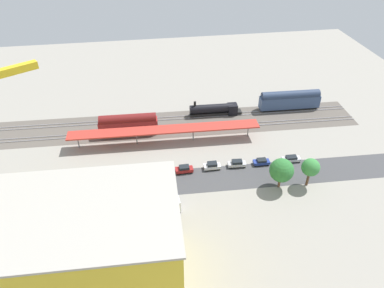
{
  "coord_description": "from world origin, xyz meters",
  "views": [
    {
      "loc": [
        3.86,
        68.57,
        57.35
      ],
      "look_at": [
        -6.43,
        2.63,
        9.12
      ],
      "focal_mm": 33.63,
      "sensor_mm": 36.0,
      "label": 1
    }
  ],
  "objects_px": {
    "parked_car_2": "(237,164)",
    "traffic_light": "(69,191)",
    "parked_car_0": "(291,159)",
    "parked_car_3": "(212,166)",
    "parked_car_5": "(153,171)",
    "box_truck_0": "(161,207)",
    "box_truck_1": "(84,216)",
    "passenger_coach": "(290,100)",
    "parked_car_4": "(184,169)",
    "locomotive": "(216,110)",
    "parked_car_1": "(261,162)",
    "street_tree_2": "(25,198)",
    "platform_canopy_near": "(165,130)",
    "construction_building": "(68,253)",
    "freight_coach_far": "(128,124)",
    "street_tree_1": "(282,170)",
    "street_tree_0": "(311,168)"
  },
  "relations": [
    {
      "from": "parked_car_2",
      "to": "construction_building",
      "type": "height_order",
      "value": "construction_building"
    },
    {
      "from": "box_truck_1",
      "to": "street_tree_0",
      "type": "relative_size",
      "value": 1.29
    },
    {
      "from": "parked_car_3",
      "to": "box_truck_0",
      "type": "bearing_deg",
      "value": 42.97
    },
    {
      "from": "parked_car_3",
      "to": "freight_coach_far",
      "type": "bearing_deg",
      "value": -43.2
    },
    {
      "from": "platform_canopy_near",
      "to": "box_truck_0",
      "type": "height_order",
      "value": "platform_canopy_near"
    },
    {
      "from": "platform_canopy_near",
      "to": "box_truck_1",
      "type": "height_order",
      "value": "platform_canopy_near"
    },
    {
      "from": "passenger_coach",
      "to": "parked_car_4",
      "type": "relative_size",
      "value": 4.35
    },
    {
      "from": "platform_canopy_near",
      "to": "street_tree_1",
      "type": "bearing_deg",
      "value": 138.08
    },
    {
      "from": "parked_car_2",
      "to": "construction_building",
      "type": "distance_m",
      "value": 46.31
    },
    {
      "from": "parked_car_0",
      "to": "parked_car_1",
      "type": "height_order",
      "value": "parked_car_1"
    },
    {
      "from": "parked_car_1",
      "to": "street_tree_0",
      "type": "bearing_deg",
      "value": 132.27
    },
    {
      "from": "parked_car_5",
      "to": "street_tree_2",
      "type": "distance_m",
      "value": 28.62
    },
    {
      "from": "parked_car_0",
      "to": "parked_car_3",
      "type": "bearing_deg",
      "value": -0.59
    },
    {
      "from": "box_truck_0",
      "to": "street_tree_2",
      "type": "relative_size",
      "value": 1.17
    },
    {
      "from": "passenger_coach",
      "to": "parked_car_4",
      "type": "height_order",
      "value": "passenger_coach"
    },
    {
      "from": "parked_car_4",
      "to": "street_tree_1",
      "type": "relative_size",
      "value": 0.57
    },
    {
      "from": "construction_building",
      "to": "platform_canopy_near",
      "type": "bearing_deg",
      "value": -113.17
    },
    {
      "from": "parked_car_2",
      "to": "street_tree_0",
      "type": "relative_size",
      "value": 0.63
    },
    {
      "from": "box_truck_1",
      "to": "locomotive",
      "type": "bearing_deg",
      "value": -133.46
    },
    {
      "from": "box_truck_0",
      "to": "street_tree_2",
      "type": "xyz_separation_m",
      "value": [
        27.65,
        -3.6,
        3.4
      ]
    },
    {
      "from": "locomotive",
      "to": "traffic_light",
      "type": "distance_m",
      "value": 51.33
    },
    {
      "from": "parked_car_4",
      "to": "street_tree_1",
      "type": "bearing_deg",
      "value": 157.81
    },
    {
      "from": "box_truck_0",
      "to": "box_truck_1",
      "type": "height_order",
      "value": "box_truck_1"
    },
    {
      "from": "parked_car_1",
      "to": "parked_car_4",
      "type": "distance_m",
      "value": 19.65
    },
    {
      "from": "platform_canopy_near",
      "to": "freight_coach_far",
      "type": "distance_m",
      "value": 11.32
    },
    {
      "from": "parked_car_5",
      "to": "traffic_light",
      "type": "relative_size",
      "value": 0.67
    },
    {
      "from": "street_tree_0",
      "to": "platform_canopy_near",
      "type": "bearing_deg",
      "value": -35.65
    },
    {
      "from": "parked_car_5",
      "to": "parked_car_3",
      "type": "bearing_deg",
      "value": 179.46
    },
    {
      "from": "freight_coach_far",
      "to": "parked_car_4",
      "type": "xyz_separation_m",
      "value": [
        -13.09,
        19.14,
        -2.44
      ]
    },
    {
      "from": "parked_car_3",
      "to": "platform_canopy_near",
      "type": "bearing_deg",
      "value": -51.63
    },
    {
      "from": "platform_canopy_near",
      "to": "construction_building",
      "type": "height_order",
      "value": "construction_building"
    },
    {
      "from": "street_tree_2",
      "to": "traffic_light",
      "type": "xyz_separation_m",
      "value": [
        -8.57,
        -1.18,
        -0.5
      ]
    },
    {
      "from": "box_truck_0",
      "to": "street_tree_1",
      "type": "distance_m",
      "value": 28.31
    },
    {
      "from": "parked_car_2",
      "to": "traffic_light",
      "type": "bearing_deg",
      "value": 11.5
    },
    {
      "from": "parked_car_5",
      "to": "locomotive",
      "type": "bearing_deg",
      "value": -129.83
    },
    {
      "from": "platform_canopy_near",
      "to": "traffic_light",
      "type": "distance_m",
      "value": 30.81
    },
    {
      "from": "parked_car_4",
      "to": "traffic_light",
      "type": "distance_m",
      "value": 27.17
    },
    {
      "from": "locomotive",
      "to": "parked_car_0",
      "type": "relative_size",
      "value": 3.33
    },
    {
      "from": "parked_car_2",
      "to": "street_tree_1",
      "type": "relative_size",
      "value": 0.6
    },
    {
      "from": "freight_coach_far",
      "to": "street_tree_2",
      "type": "bearing_deg",
      "value": 52.89
    },
    {
      "from": "locomotive",
      "to": "street_tree_0",
      "type": "distance_m",
      "value": 37.55
    },
    {
      "from": "parked_car_0",
      "to": "street_tree_0",
      "type": "height_order",
      "value": "street_tree_0"
    },
    {
      "from": "freight_coach_far",
      "to": "traffic_light",
      "type": "height_order",
      "value": "traffic_light"
    },
    {
      "from": "locomotive",
      "to": "passenger_coach",
      "type": "distance_m",
      "value": 23.43
    },
    {
      "from": "freight_coach_far",
      "to": "street_tree_1",
      "type": "distance_m",
      "value": 44.1
    },
    {
      "from": "parked_car_1",
      "to": "parked_car_5",
      "type": "xyz_separation_m",
      "value": [
        27.25,
        -0.38,
        0.11
      ]
    },
    {
      "from": "parked_car_4",
      "to": "box_truck_0",
      "type": "height_order",
      "value": "box_truck_0"
    },
    {
      "from": "street_tree_2",
      "to": "parked_car_4",
      "type": "bearing_deg",
      "value": -165.4
    },
    {
      "from": "street_tree_0",
      "to": "passenger_coach",
      "type": "bearing_deg",
      "value": -104.37
    },
    {
      "from": "box_truck_1",
      "to": "platform_canopy_near",
      "type": "bearing_deg",
      "value": -126.73
    }
  ]
}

